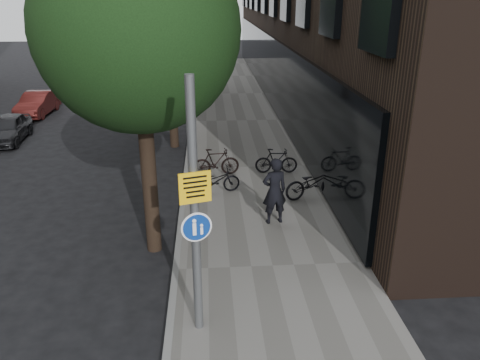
{
  "coord_description": "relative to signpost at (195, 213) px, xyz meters",
  "views": [
    {
      "loc": [
        -1.16,
        -5.96,
        6.05
      ],
      "look_at": [
        -0.46,
        4.06,
        2.0
      ],
      "focal_mm": 35.0,
      "sensor_mm": 36.0,
      "label": 1
    }
  ],
  "objects": [
    {
      "name": "sidewalk",
      "position": [
        1.69,
        8.69,
        -2.47
      ],
      "size": [
        4.5,
        60.0,
        0.12
      ],
      "primitive_type": "cube",
      "color": "slate",
      "rests_on": "ground"
    },
    {
      "name": "curb_edge",
      "position": [
        -0.56,
        8.69,
        -2.46
      ],
      "size": [
        0.15,
        60.0,
        0.13
      ],
      "primitive_type": "cube",
      "color": "slate",
      "rests_on": "ground"
    },
    {
      "name": "street_tree_near",
      "position": [
        -1.09,
        3.33,
        2.58
      ],
      "size": [
        4.4,
        4.4,
        7.5
      ],
      "color": "black",
      "rests_on": "ground"
    },
    {
      "name": "street_tree_mid",
      "position": [
        -1.09,
        11.83,
        2.59
      ],
      "size": [
        5.0,
        5.0,
        7.8
      ],
      "color": "black",
      "rests_on": "ground"
    },
    {
      "name": "street_tree_far",
      "position": [
        -1.09,
        20.83,
        2.59
      ],
      "size": [
        5.0,
        5.0,
        7.8
      ],
      "color": "black",
      "rests_on": "ground"
    },
    {
      "name": "signpost",
      "position": [
        0.0,
        0.0,
        0.0
      ],
      "size": [
        0.54,
        0.18,
        4.76
      ],
      "rotation": [
        0.0,
        0.0,
        0.27
      ],
      "color": "#595B5E",
      "rests_on": "sidewalk"
    },
    {
      "name": "pedestrian",
      "position": [
        2.01,
        4.23,
        -1.47
      ],
      "size": [
        0.76,
        0.58,
        1.87
      ],
      "primitive_type": "imported",
      "rotation": [
        0.0,
        0.0,
        3.35
      ],
      "color": "black",
      "rests_on": "sidewalk"
    },
    {
      "name": "parked_bike_facade_near",
      "position": [
        3.44,
        5.82,
        -1.91
      ],
      "size": [
        1.98,
        1.19,
        0.98
      ],
      "primitive_type": "imported",
      "rotation": [
        0.0,
        0.0,
        1.88
      ],
      "color": "black",
      "rests_on": "sidewalk"
    },
    {
      "name": "parked_bike_facade_far",
      "position": [
        2.62,
        8.01,
        -1.96
      ],
      "size": [
        1.5,
        0.49,
        0.89
      ],
      "primitive_type": "imported",
      "rotation": [
        0.0,
        0.0,
        1.52
      ],
      "color": "black",
      "rests_on": "sidewalk"
    },
    {
      "name": "parked_bike_curb_near",
      "position": [
        0.45,
        6.37,
        -1.99
      ],
      "size": [
        1.68,
        0.93,
        0.83
      ],
      "primitive_type": "imported",
      "rotation": [
        0.0,
        0.0,
        1.82
      ],
      "color": "black",
      "rests_on": "sidewalk"
    },
    {
      "name": "parked_bike_curb_far",
      "position": [
        0.5,
        7.93,
        -1.92
      ],
      "size": [
        1.65,
        0.63,
        0.97
      ],
      "primitive_type": "imported",
      "rotation": [
        0.0,
        0.0,
        1.68
      ],
      "color": "black",
      "rests_on": "sidewalk"
    },
    {
      "name": "parked_car_near",
      "position": [
        -8.37,
        12.92,
        -1.94
      ],
      "size": [
        1.58,
        3.49,
        1.16
      ],
      "primitive_type": "imported",
      "rotation": [
        0.0,
        0.0,
        0.06
      ],
      "color": "black",
      "rests_on": "ground"
    },
    {
      "name": "parked_car_mid",
      "position": [
        -8.66,
        17.69,
        -1.92
      ],
      "size": [
        1.43,
        3.7,
        1.2
      ],
      "primitive_type": "imported",
      "rotation": [
        0.0,
        0.0,
        -0.04
      ],
      "color": "#561B18",
      "rests_on": "ground"
    },
    {
      "name": "parked_car_far",
      "position": [
        -7.91,
        26.17,
        -1.94
      ],
      "size": [
        1.9,
        4.12,
        1.17
      ],
      "primitive_type": "imported",
      "rotation": [
        0.0,
        0.0,
        -0.07
      ],
      "color": "black",
      "rests_on": "ground"
    }
  ]
}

